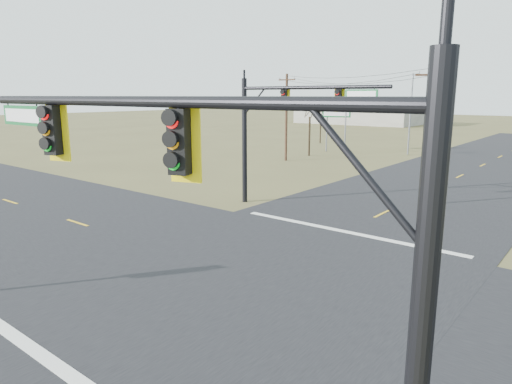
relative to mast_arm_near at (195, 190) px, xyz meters
The scene contains 14 objects.
ground 10.44m from the mast_arm_near, 123.79° to the left, with size 320.00×320.00×0.00m, color brown.
road_ew 10.44m from the mast_arm_near, 123.79° to the left, with size 160.00×14.00×0.02m, color black.
road_ns 10.44m from the mast_arm_near, 123.79° to the left, with size 14.00×160.00×0.02m, color black.
stop_bar_near 7.24m from the mast_arm_near, behind, with size 12.00×0.40×0.01m, color silver.
stop_bar_far 16.66m from the mast_arm_near, 108.50° to the left, with size 12.00×0.40×0.01m, color silver.
mast_arm_near is the anchor object (origin of this frame).
mast_arm_far 19.93m from the mast_arm_near, 121.50° to the left, with size 9.55×0.55×7.74m.
utility_pole_near 23.57m from the mast_arm_near, 99.53° to the left, with size 1.98×0.85×8.50m.
utility_pole_far 40.65m from the mast_arm_near, 122.81° to the left, with size 2.17×0.37×8.86m.
highway_sign 48.95m from the mast_arm_near, 116.15° to the left, with size 3.12×1.29×6.22m.
streetlight_c 49.01m from the mast_arm_near, 106.17° to the left, with size 2.54×0.26×9.13m.
bare_tree_a 45.03m from the mast_arm_near, 119.66° to the left, with size 3.10×3.10×6.85m.
bare_tree_b 59.40m from the mast_arm_near, 118.71° to the left, with size 3.08×3.08×5.93m.
warehouse_left 107.42m from the mast_arm_near, 114.78° to the left, with size 28.00×14.00×5.50m, color #A9A596.
Camera 1 is at (10.20, -12.44, 6.72)m, focal length 32.00 mm.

